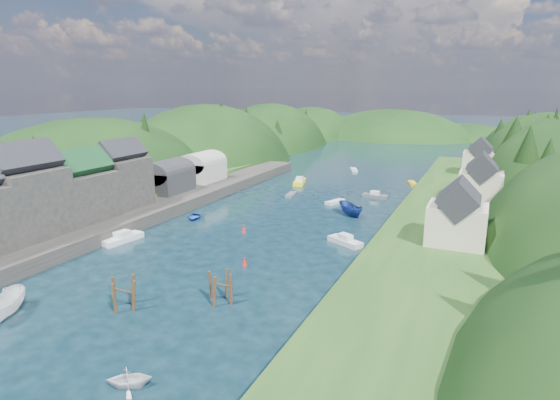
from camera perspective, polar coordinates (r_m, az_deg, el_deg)
The scene contains 16 objects.
ground at distance 95.73m, azimuth 5.43°, elevation 0.53°, with size 600.00×600.00×0.00m, color black.
hillside_left at distance 139.06m, azimuth -8.96°, elevation 1.19°, with size 44.00×245.56×52.00m.
hillside_right at distance 117.94m, azimuth 30.82°, elevation -2.58°, with size 36.00×245.56×48.00m.
far_hills at distance 216.68m, azimuth 16.47°, elevation 4.53°, with size 103.00×68.00×44.00m.
hill_trees at distance 107.76m, azimuth 9.30°, elevation 7.89°, with size 91.41×151.26×12.49m.
quay_left at distance 82.10m, azimuth -17.86°, elevation -1.60°, with size 12.00×110.00×2.00m, color #2D2B28.
terrace_left_grass at distance 86.80m, azimuth -21.31°, elevation -0.90°, with size 12.00×110.00×2.50m, color #234719.
quayside_buildings at distance 73.09m, azimuth -26.48°, elevation 0.68°, with size 8.00×35.84×12.90m.
boat_sheds at distance 96.83m, azimuth -11.44°, elevation 3.65°, with size 7.00×21.00×7.50m.
terrace_right at distance 81.09m, azimuth 20.00°, elevation -1.82°, with size 16.00×120.00×2.40m, color #234719.
right_bank_cottages at distance 88.08m, azimuth 22.65°, elevation 2.25°, with size 9.00×59.24×8.41m.
piling_cluster_near at distance 50.33m, azimuth -18.51°, elevation -11.05°, with size 3.05×2.86×3.73m.
piling_cluster_far at distance 49.46m, azimuth -7.24°, elevation -10.80°, with size 2.89×2.73×3.81m.
channel_buoy_near at distance 58.91m, azimuth -4.34°, elevation -7.51°, with size 0.70×0.70×1.10m.
channel_buoy_far at distance 72.12m, azimuth -4.45°, elevation -3.48°, with size 0.70×0.70×1.10m.
moored_boats at distance 70.59m, azimuth -3.72°, elevation -3.64°, with size 34.40×99.97×2.43m.
Camera 1 is at (29.96, -38.27, 21.80)m, focal length 30.00 mm.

